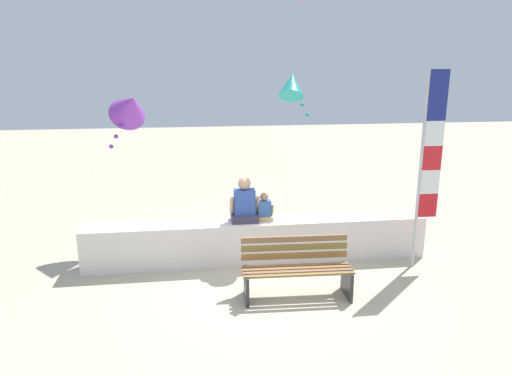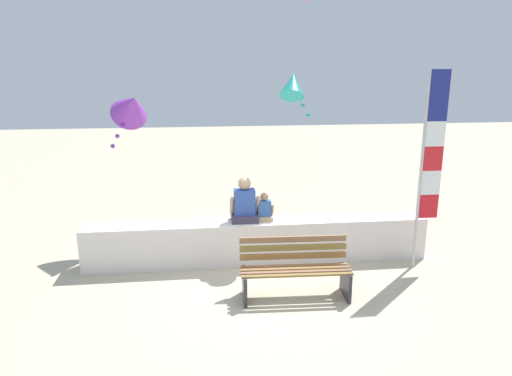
# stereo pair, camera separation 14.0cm
# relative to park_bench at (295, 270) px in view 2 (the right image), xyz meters

# --- Properties ---
(ground_plane) EXTENTS (40.00, 40.00, 0.00)m
(ground_plane) POSITION_rel_park_bench_xyz_m (-0.41, 0.20, -0.42)
(ground_plane) COLOR #BBB093
(seawall_ledge) EXTENTS (6.07, 0.56, 0.76)m
(seawall_ledge) POSITION_rel_park_bench_xyz_m (-0.41, 1.38, -0.04)
(seawall_ledge) COLOR silver
(seawall_ledge) RESTS_ON ground
(park_bench) EXTENTS (1.69, 0.68, 0.88)m
(park_bench) POSITION_rel_park_bench_xyz_m (0.00, 0.00, 0.00)
(park_bench) COLOR olive
(park_bench) RESTS_ON ground
(person_adult) EXTENTS (0.52, 0.38, 0.80)m
(person_adult) POSITION_rel_park_bench_xyz_m (-0.64, 1.39, 0.66)
(person_adult) COLOR #3A324A
(person_adult) RESTS_ON seawall_ledge
(person_child) EXTENTS (0.33, 0.24, 0.50)m
(person_child) POSITION_rel_park_bench_xyz_m (-0.29, 1.39, 0.54)
(person_child) COLOR tan
(person_child) RESTS_ON seawall_ledge
(flag_banner) EXTENTS (0.38, 0.05, 3.38)m
(flag_banner) POSITION_rel_park_bench_xyz_m (2.38, 0.80, 1.54)
(flag_banner) COLOR #B7B7BC
(flag_banner) RESTS_ON ground
(kite_teal) EXTENTS (0.64, 0.74, 0.90)m
(kite_teal) POSITION_rel_park_bench_xyz_m (0.32, 2.11, 2.66)
(kite_teal) COLOR teal
(kite_purple) EXTENTS (0.98, 1.07, 1.20)m
(kite_purple) POSITION_rel_park_bench_xyz_m (-2.64, 2.62, 2.26)
(kite_purple) COLOR purple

